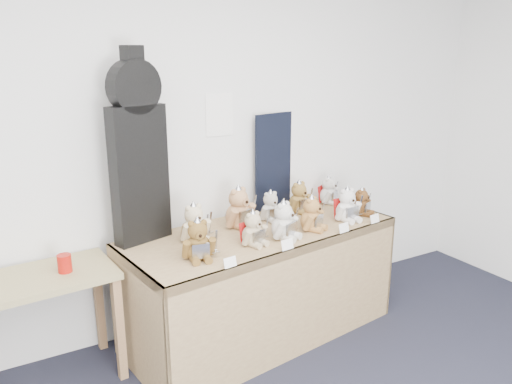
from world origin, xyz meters
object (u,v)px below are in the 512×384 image
guitar_case (138,150)px  teddy_front_far_right (347,206)px  teddy_front_end (362,203)px  teddy_back_far_left (193,224)px  teddy_front_right (312,215)px  teddy_back_end (329,191)px  teddy_back_centre_left (239,209)px  teddy_front_centre (284,222)px  teddy_back_right (299,198)px  display_table (268,256)px  teddy_back_centre_right (271,207)px  side_table (39,296)px  red_cup (65,263)px  teddy_front_far_left (198,242)px  teddy_front_left (253,230)px  teddy_back_left (195,224)px

guitar_case → teddy_front_far_right: size_ratio=4.42×
teddy_front_end → teddy_back_far_left: 1.30m
teddy_front_right → teddy_back_end: 0.65m
teddy_back_far_left → teddy_back_centre_left: bearing=6.8°
teddy_front_centre → teddy_back_right: (0.40, 0.41, -0.00)m
teddy_front_end → display_table: bearing=151.8°
teddy_front_right → teddy_back_centre_right: size_ratio=1.10×
side_table → teddy_back_centre_left: bearing=-4.9°
teddy_front_far_right → teddy_front_end: size_ratio=1.20×
teddy_front_right → teddy_front_end: size_ratio=1.16×
red_cup → teddy_front_far_right: size_ratio=0.39×
side_table → teddy_front_centre: bearing=-17.9°
teddy_front_right → teddy_back_far_left: (-0.77, 0.25, -0.01)m
teddy_front_centre → teddy_front_far_right: bearing=-17.8°
teddy_front_far_left → teddy_front_right: teddy_front_far_left is taller
side_table → teddy_back_end: teddy_back_end is taller
teddy_front_end → teddy_back_far_left: size_ratio=0.94×
display_table → teddy_front_far_left: (-0.58, -0.17, 0.28)m
teddy_front_left → teddy_front_far_right: bearing=-10.0°
teddy_back_centre_right → teddy_back_far_left: same height
display_table → teddy_front_right: teddy_front_right is taller
teddy_front_far_left → teddy_back_right: size_ratio=1.02×
guitar_case → teddy_back_end: guitar_case is taller
teddy_front_left → teddy_front_centre: size_ratio=0.88×
teddy_back_right → teddy_back_end: 0.34m
teddy_back_far_left → teddy_front_centre: bearing=-30.4°
guitar_case → teddy_back_left: 0.59m
side_table → red_cup: 0.24m
display_table → teddy_front_far_right: teddy_front_far_right is taller
teddy_front_right → teddy_back_far_left: bearing=135.3°
teddy_back_right → teddy_back_end: teddy_back_right is taller
teddy_back_far_left → teddy_back_end: bearing=7.6°
teddy_back_centre_left → teddy_back_right: (0.55, 0.07, -0.02)m
teddy_back_right → teddy_back_far_left: size_ratio=1.11×
teddy_front_end → teddy_front_far_left: bearing=158.8°
teddy_back_centre_right → teddy_front_end: bearing=-20.3°
teddy_front_centre → teddy_front_left: bearing=153.9°
red_cup → teddy_back_left: (0.79, -0.08, 0.13)m
red_cup → teddy_back_right: teddy_back_right is taller
side_table → teddy_back_end: bearing=-1.1°
teddy_front_centre → teddy_back_centre_right: 0.37m
teddy_front_left → teddy_front_end: bearing=-8.0°
teddy_front_far_right → teddy_front_centre: bearing=-174.4°
teddy_front_centre → teddy_front_far_left: bearing=158.0°
teddy_front_end → teddy_back_left: (-1.30, 0.13, 0.02)m
guitar_case → teddy_back_far_left: 0.59m
teddy_front_end → teddy_back_centre_right: 0.70m
side_table → teddy_front_end: size_ratio=3.91×
teddy_front_end → teddy_back_centre_left: 0.95m
guitar_case → teddy_front_far_right: guitar_case is taller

